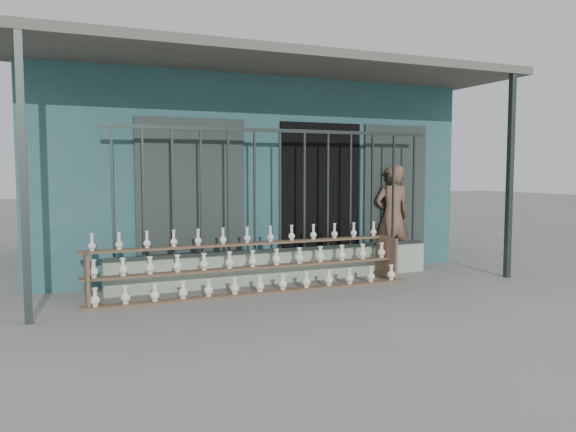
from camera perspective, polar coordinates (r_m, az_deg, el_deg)
name	(u,v)px	position (r m, az deg, el deg)	size (l,w,h in m)	color
ground	(319,300)	(7.20, 3.16, -8.56)	(60.00, 60.00, 0.00)	slate
workshop_building	(223,172)	(10.96, -6.64, 4.49)	(7.40, 6.60, 3.21)	#2B565A
parapet_wall	(280,267)	(8.31, -0.81, -5.18)	(5.00, 0.20, 0.45)	#9DB399
security_fence	(280,191)	(8.20, -0.82, 2.59)	(5.00, 0.04, 1.80)	#283330
shelf_rack	(253,264)	(7.71, -3.53, -4.92)	(4.50, 0.68, 0.85)	brown
elderly_woman	(392,217)	(9.53, 10.56, -0.08)	(0.64, 0.42, 1.74)	brown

